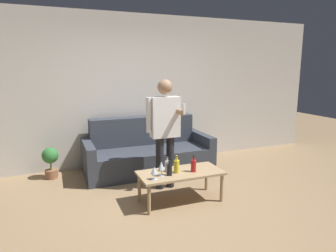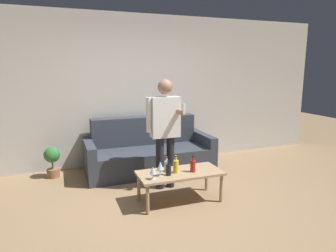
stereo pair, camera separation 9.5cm
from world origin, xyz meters
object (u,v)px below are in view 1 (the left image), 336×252
Objects in this scene: coffee_table at (181,175)px; bottle_orange at (167,165)px; person_standing_front at (165,126)px; couch at (147,152)px.

coffee_table is 0.22m from bottle_orange.
person_standing_front is (-0.03, 0.51, 0.58)m from coffee_table.
person_standing_front is at bearing 92.98° from coffee_table.
person_standing_front reaches higher than coffee_table.
coffee_table is 5.77× the size of bottle_orange.
coffee_table is (0.02, -1.38, 0.05)m from couch.
couch is 1.93× the size of coffee_table.
bottle_orange is at bearing -95.63° from couch.
bottle_orange is (-0.13, -1.29, 0.17)m from couch.
person_standing_front is (0.12, 0.41, 0.45)m from bottle_orange.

